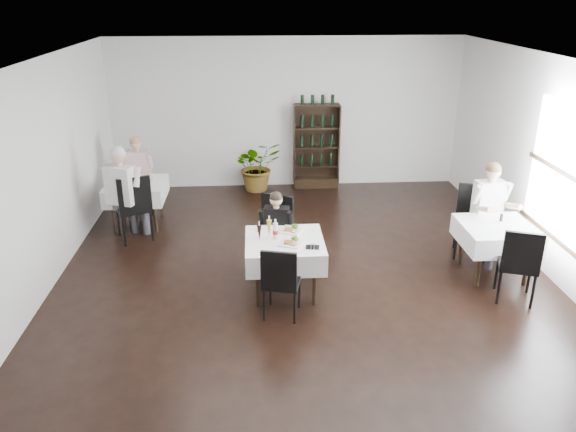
{
  "coord_description": "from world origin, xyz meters",
  "views": [
    {
      "loc": [
        -0.68,
        -6.7,
        3.84
      ],
      "look_at": [
        -0.24,
        0.2,
        1.03
      ],
      "focal_mm": 35.0,
      "sensor_mm": 36.0,
      "label": 1
    }
  ],
  "objects_px": {
    "wine_shelf": "(316,147)",
    "potted_tree": "(257,166)",
    "diner_main": "(276,228)",
    "main_table": "(284,250)"
  },
  "relations": [
    {
      "from": "main_table",
      "to": "diner_main",
      "type": "distance_m",
      "value": 0.53
    },
    {
      "from": "wine_shelf",
      "to": "potted_tree",
      "type": "relative_size",
      "value": 1.71
    },
    {
      "from": "wine_shelf",
      "to": "potted_tree",
      "type": "height_order",
      "value": "wine_shelf"
    },
    {
      "from": "wine_shelf",
      "to": "potted_tree",
      "type": "bearing_deg",
      "value": -174.58
    },
    {
      "from": "wine_shelf",
      "to": "potted_tree",
      "type": "xyz_separation_m",
      "value": [
        -1.2,
        -0.11,
        -0.34
      ]
    },
    {
      "from": "wine_shelf",
      "to": "main_table",
      "type": "distance_m",
      "value": 4.41
    },
    {
      "from": "main_table",
      "to": "diner_main",
      "type": "height_order",
      "value": "diner_main"
    },
    {
      "from": "potted_tree",
      "to": "diner_main",
      "type": "height_order",
      "value": "diner_main"
    },
    {
      "from": "wine_shelf",
      "to": "diner_main",
      "type": "distance_m",
      "value": 3.93
    },
    {
      "from": "wine_shelf",
      "to": "main_table",
      "type": "xyz_separation_m",
      "value": [
        -0.9,
        -4.31,
        -0.23
      ]
    }
  ]
}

